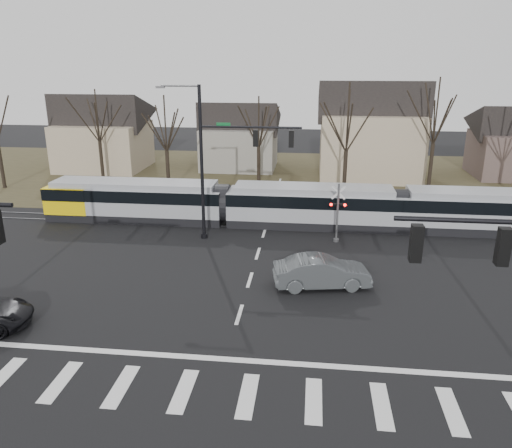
# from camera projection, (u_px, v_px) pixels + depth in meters

# --- Properties ---
(ground) EXTENTS (140.00, 140.00, 0.00)m
(ground) POSITION_uv_depth(u_px,v_px,m) (233.00, 336.00, 22.12)
(ground) COLOR black
(grass_verge) EXTENTS (140.00, 28.00, 0.01)m
(grass_verge) POSITION_uv_depth(u_px,v_px,m) (281.00, 177.00, 52.30)
(grass_verge) COLOR #38331E
(grass_verge) RESTS_ON ground
(crosswalk) EXTENTS (27.00, 2.60, 0.01)m
(crosswalk) POSITION_uv_depth(u_px,v_px,m) (215.00, 393.00, 18.34)
(crosswalk) COLOR silver
(crosswalk) RESTS_ON ground
(stop_line) EXTENTS (28.00, 0.35, 0.01)m
(stop_line) POSITION_uv_depth(u_px,v_px,m) (226.00, 359.00, 20.42)
(stop_line) COLOR silver
(stop_line) RESTS_ON ground
(lane_dashes) EXTENTS (0.18, 30.00, 0.01)m
(lane_dashes) POSITION_uv_depth(u_px,v_px,m) (267.00, 224.00, 37.21)
(lane_dashes) COLOR silver
(lane_dashes) RESTS_ON ground
(rail_pair) EXTENTS (90.00, 1.52, 0.06)m
(rail_pair) POSITION_uv_depth(u_px,v_px,m) (267.00, 224.00, 37.01)
(rail_pair) COLOR #59595E
(rail_pair) RESTS_ON ground
(tram) EXTENTS (39.60, 2.94, 3.00)m
(tram) POSITION_uv_depth(u_px,v_px,m) (310.00, 204.00, 36.35)
(tram) COLOR gray
(tram) RESTS_ON ground
(sedan) EXTENTS (3.66, 5.81, 1.70)m
(sedan) POSITION_uv_depth(u_px,v_px,m) (322.00, 272.00, 26.71)
(sedan) COLOR #494D50
(sedan) RESTS_ON ground
(signal_pole_far) EXTENTS (9.28, 0.44, 10.20)m
(signal_pole_far) POSITION_uv_depth(u_px,v_px,m) (225.00, 156.00, 32.38)
(signal_pole_far) COLOR black
(signal_pole_far) RESTS_ON ground
(rail_crossing_signal) EXTENTS (1.08, 0.36, 4.00)m
(rail_crossing_signal) POSITION_uv_depth(u_px,v_px,m) (337.00, 215.00, 33.05)
(rail_crossing_signal) COLOR #59595B
(rail_crossing_signal) RESTS_ON ground
(tree_row) EXTENTS (59.20, 7.20, 10.00)m
(tree_row) POSITION_uv_depth(u_px,v_px,m) (300.00, 138.00, 44.85)
(tree_row) COLOR black
(tree_row) RESTS_ON ground
(house_a) EXTENTS (9.72, 8.64, 8.60)m
(house_a) POSITION_uv_depth(u_px,v_px,m) (102.00, 128.00, 54.97)
(house_a) COLOR tan
(house_a) RESTS_ON ground
(house_b) EXTENTS (8.64, 7.56, 7.65)m
(house_b) POSITION_uv_depth(u_px,v_px,m) (239.00, 132.00, 55.37)
(house_b) COLOR gray
(house_b) RESTS_ON ground
(house_c) EXTENTS (10.80, 8.64, 10.10)m
(house_c) POSITION_uv_depth(u_px,v_px,m) (371.00, 126.00, 50.62)
(house_c) COLOR tan
(house_c) RESTS_ON ground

